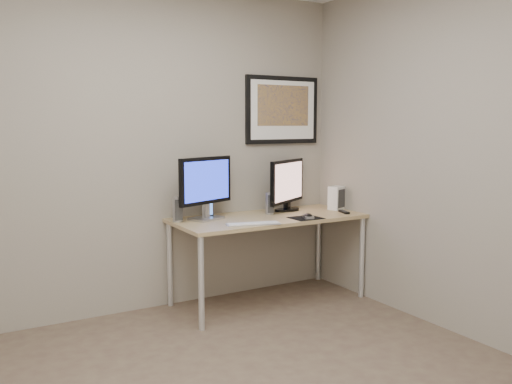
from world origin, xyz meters
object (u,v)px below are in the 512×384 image
Objects in this scene: speaker_right at (269,203)px; framed_art at (282,110)px; desk at (268,224)px; monitor_large at (206,185)px; phone_dock at (209,210)px; keyboard at (253,224)px; monitor_tv at (287,184)px; speaker_left at (178,209)px; fan_unit at (336,198)px.

framed_art is at bearing 51.42° from speaker_right.
monitor_large is at bearing 166.30° from desk.
framed_art reaches higher than phone_dock.
speaker_right reaches higher than keyboard.
monitor_large is 1.03× the size of monitor_tv.
desk is 3.85× the size of keyboard.
desk is 1.07m from framed_art.
speaker_left is at bearing 168.63° from desk.
phone_dock is at bearing -168.79° from framed_art.
keyboard is at bearing -62.83° from phone_dock.
framed_art is 1.80× the size of keyboard.
monitor_large is 3.80× the size of phone_dock.
monitor_large is (-0.86, -0.21, -0.61)m from framed_art.
monitor_tv reaches higher than phone_dock.
framed_art is 1.08m from monitor_large.
monitor_large is at bearing 153.67° from fan_unit.
fan_unit is (1.47, -0.15, 0.01)m from speaker_left.
phone_dock reaches higher than keyboard.
keyboard is 1.98× the size of fan_unit.
speaker_right is 1.31× the size of phone_dock.
monitor_large reaches higher than desk.
monitor_tv is 1.24× the size of keyboard.
speaker_left reaches higher than desk.
monitor_tv is at bearing 49.99° from keyboard.
monitor_tv is 2.61× the size of speaker_left.
fan_unit is (0.37, -0.33, -0.79)m from framed_art.
monitor_tv reaches higher than speaker_right.
speaker_right is at bearing 58.93° from keyboard.
framed_art is 5.36× the size of phone_dock.
keyboard is 1.06m from fan_unit.
speaker_right reaches higher than desk.
speaker_right is (-0.28, -0.23, -0.80)m from framed_art.
fan_unit is (0.65, -0.09, 0.01)m from speaker_right.
monitor_tv is 0.77m from phone_dock.
desk is 3.09× the size of monitor_tv.
speaker_left is 0.62m from keyboard.
monitor_large reaches higher than speaker_left.
speaker_left is 0.95× the size of fan_unit.
monitor_tv is 1.05m from speaker_left.
desk is 0.51m from phone_dock.
framed_art is 0.67m from monitor_tv.
keyboard is at bearing -175.10° from monitor_tv.
desk is at bearing -3.74° from speaker_left.
speaker_left is (-1.10, -0.18, -0.79)m from framed_art.
monitor_large is at bearing -166.52° from framed_art.
monitor_tv is (0.29, 0.16, 0.31)m from desk.
framed_art is 1.37m from speaker_left.
fan_unit reaches higher than speaker_left.
speaker_left is 0.82m from speaker_right.
fan_unit is (1.18, -0.17, 0.03)m from phone_dock.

